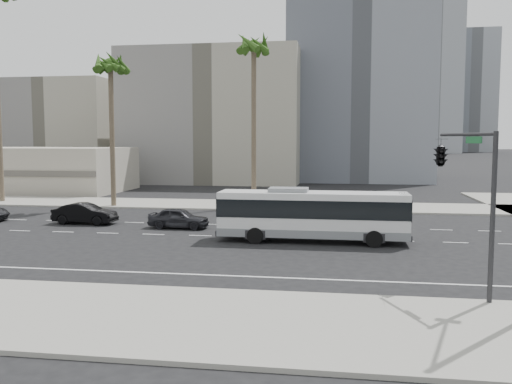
% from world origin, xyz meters
% --- Properties ---
extents(ground, '(700.00, 700.00, 0.00)m').
position_xyz_m(ground, '(0.00, 0.00, 0.00)').
color(ground, black).
rests_on(ground, ground).
extents(sidewalk_north, '(120.00, 7.00, 0.15)m').
position_xyz_m(sidewalk_north, '(0.00, 15.50, 0.07)').
color(sidewalk_north, gray).
rests_on(sidewalk_north, ground).
extents(sidewalk_south, '(120.00, 7.00, 0.15)m').
position_xyz_m(sidewalk_south, '(0.00, -15.50, 0.07)').
color(sidewalk_south, gray).
rests_on(sidewalk_south, ground).
extents(commercial_low, '(22.00, 12.16, 5.00)m').
position_xyz_m(commercial_low, '(-30.00, 25.99, 2.50)').
color(commercial_low, '#AEA594').
rests_on(commercial_low, ground).
extents(midrise_beige_west, '(24.00, 18.00, 18.00)m').
position_xyz_m(midrise_beige_west, '(-12.00, 45.00, 9.00)').
color(midrise_beige_west, gray).
rests_on(midrise_beige_west, ground).
extents(midrise_gray_center, '(20.00, 20.00, 26.00)m').
position_xyz_m(midrise_gray_center, '(8.00, 52.00, 13.00)').
color(midrise_gray_center, slate).
rests_on(midrise_gray_center, ground).
extents(midrise_beige_far, '(18.00, 16.00, 15.00)m').
position_xyz_m(midrise_beige_far, '(-38.00, 50.00, 7.50)').
color(midrise_beige_far, gray).
rests_on(midrise_beige_far, ground).
extents(civic_tower, '(42.00, 42.00, 129.00)m').
position_xyz_m(civic_tower, '(-2.00, 250.00, 38.83)').
color(civic_tower, beige).
rests_on(civic_tower, ground).
extents(highrise_right, '(26.00, 26.00, 70.00)m').
position_xyz_m(highrise_right, '(45.00, 230.00, 35.00)').
color(highrise_right, slate).
rests_on(highrise_right, ground).
extents(highrise_far, '(22.00, 22.00, 60.00)m').
position_xyz_m(highrise_far, '(70.00, 260.00, 30.00)').
color(highrise_far, slate).
rests_on(highrise_far, ground).
extents(city_bus, '(10.83, 2.65, 3.11)m').
position_xyz_m(city_bus, '(3.88, -0.88, 1.63)').
color(city_bus, silver).
rests_on(city_bus, ground).
extents(car_a, '(1.85, 4.11, 1.37)m').
position_xyz_m(car_a, '(-5.14, 2.62, 0.68)').
color(car_a, black).
rests_on(car_a, ground).
extents(car_b, '(1.69, 4.46, 1.45)m').
position_xyz_m(car_b, '(-12.18, 3.44, 0.73)').
color(car_b, black).
rests_on(car_b, ground).
extents(traffic_signal, '(2.81, 3.93, 6.15)m').
position_xyz_m(traffic_signal, '(9.54, -9.64, 5.13)').
color(traffic_signal, '#262628').
rests_on(traffic_signal, ground).
extents(palm_near, '(4.45, 4.45, 15.00)m').
position_xyz_m(palm_near, '(-2.06, 15.08, 13.59)').
color(palm_near, brown).
rests_on(palm_near, ground).
extents(palm_mid, '(4.32, 4.32, 13.37)m').
position_xyz_m(palm_mid, '(-14.11, 12.84, 12.03)').
color(palm_mid, brown).
rests_on(palm_mid, ground).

